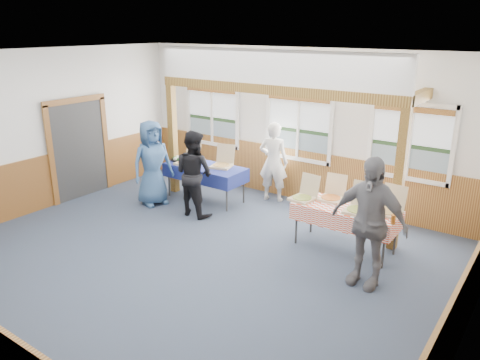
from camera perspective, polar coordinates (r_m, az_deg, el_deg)
name	(u,v)px	position (r m, az deg, el deg)	size (l,w,h in m)	color
floor	(192,259)	(7.72, -5.90, -9.60)	(8.00, 8.00, 0.00)	#2A3144
ceiling	(184,56)	(6.84, -6.80, 14.82)	(8.00, 8.00, 0.00)	white
wall_back	(299,126)	(9.92, 7.26, 6.52)	(8.00, 8.00, 0.00)	silver
wall_left	(36,132)	(10.16, -23.56, 5.41)	(8.00, 8.00, 0.00)	silver
wall_right	(477,228)	(5.48, 26.96, -5.19)	(8.00, 8.00, 0.00)	silver
wainscot_back	(297,174)	(10.16, 6.96, 0.69)	(7.98, 0.05, 1.10)	brown
wainscot_left	(44,182)	(10.40, -22.76, -0.24)	(0.05, 6.98, 1.10)	brown
wainscot_right	(460,313)	(5.95, 25.24, -14.49)	(0.05, 6.98, 1.10)	brown
cased_opening	(79,150)	(10.72, -19.02, 3.52)	(0.06, 1.30, 2.10)	#2F2F2F
window_left	(212,112)	(11.12, -3.41, 8.31)	(1.56, 0.10, 1.46)	white
window_mid	(299,123)	(9.87, 7.16, 6.93)	(1.56, 0.10, 1.46)	white
window_right	(411,137)	(9.04, 20.11, 4.90)	(1.56, 0.10, 1.46)	white
post_left	(173,140)	(10.49, -8.18, 4.89)	(0.15, 0.15, 2.40)	#553513
post_right	(399,181)	(8.03, 18.80, -0.11)	(0.15, 0.15, 2.40)	#553513
cross_beam	(270,89)	(8.75, 3.67, 10.97)	(5.15, 0.18, 0.18)	#553513
table_left	(205,168)	(10.02, -4.27, 1.41)	(1.88, 1.09, 0.76)	#2F2F2F
table_right	(346,211)	(7.94, 12.81, -3.65)	(1.74, 0.84, 0.76)	#2F2F2F
pizza_box_a	(188,161)	(10.16, -6.41, 2.32)	(0.41, 0.49, 0.44)	tan
pizza_box_b	(222,164)	(9.90, -2.18, 2.00)	(0.52, 0.58, 0.44)	tan
pizza_box_c	(304,196)	(8.10, 7.75, -1.95)	(0.43, 0.50, 0.41)	tan
pizza_box_d	(332,196)	(8.18, 11.13, -1.91)	(0.40, 0.48, 0.40)	tan
pizza_box_e	(359,208)	(7.74, 14.33, -3.32)	(0.43, 0.52, 0.45)	tan
pizza_box_f	(389,209)	(7.82, 17.68, -3.43)	(0.42, 0.50, 0.42)	tan
veggie_tray	(179,159)	(10.48, -7.45, 2.57)	(0.37, 0.37, 0.09)	black
drink_glass	(393,219)	(7.41, 18.17, -4.59)	(0.07, 0.07, 0.15)	#A2571B
woman_white	(273,162)	(9.94, 4.10, 2.23)	(0.63, 0.41, 1.71)	silver
woman_black	(194,173)	(9.19, -5.64, 0.81)	(0.83, 0.65, 1.71)	black
man_blue	(152,163)	(9.86, -10.65, 2.05)	(0.87, 0.57, 1.79)	#33547F
person_grey	(368,222)	(6.86, 15.39, -4.98)	(1.13, 0.47, 1.93)	slate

